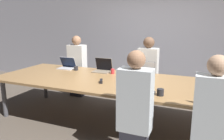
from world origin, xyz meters
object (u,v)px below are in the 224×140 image
(laptop_near_midright, at_px, (141,89))
(laptop_far_center, at_px, (146,71))
(stapler, at_px, (101,81))
(cup_far_midleft, at_px, (113,71))
(person_near_right, at_px, (212,123))
(cup_far_left, at_px, (76,68))
(person_far_center, at_px, (148,72))
(laptop_far_left, at_px, (67,65))
(person_far_left, at_px, (77,67))
(cup_near_midright, at_px, (160,92))
(laptop_far_midleft, at_px, (103,68))
(person_near_midright, at_px, (135,111))
(laptop_near_right, at_px, (219,100))

(laptop_near_midright, relative_size, laptop_far_center, 1.15)
(stapler, bearing_deg, cup_far_midleft, 70.33)
(person_near_right, xyz_separation_m, cup_far_left, (-2.52, 1.40, 0.11))
(person_far_center, relative_size, stapler, 9.35)
(laptop_far_left, distance_m, person_far_left, 0.53)
(cup_near_midright, xyz_separation_m, cup_far_left, (-1.89, 0.92, -0.00))
(person_far_center, height_order, stapler, person_far_center)
(cup_far_midleft, distance_m, cup_far_left, 0.81)
(laptop_far_midleft, distance_m, person_far_center, 0.96)
(cup_far_midleft, relative_size, cup_near_midright, 1.00)
(person_near_midright, xyz_separation_m, person_far_left, (-2.00, 1.98, -0.00))
(laptop_near_midright, distance_m, person_far_center, 1.60)
(person_far_left, bearing_deg, laptop_far_left, -82.64)
(laptop_near_right, bearing_deg, laptop_near_midright, -4.64)
(stapler, bearing_deg, laptop_near_midright, -47.45)
(laptop_far_midleft, bearing_deg, laptop_far_center, 2.38)
(person_near_midright, xyz_separation_m, cup_far_left, (-1.68, 1.40, 0.11))
(laptop_far_left, relative_size, laptop_far_center, 1.11)
(person_far_center, bearing_deg, person_near_midright, -80.96)
(person_near_right, relative_size, cup_near_midright, 15.01)
(laptop_near_midright, relative_size, person_far_left, 0.25)
(laptop_far_center, bearing_deg, cup_near_midright, -66.30)
(laptop_near_midright, xyz_separation_m, stapler, (-0.75, 0.31, -0.04))
(person_far_center, bearing_deg, cup_far_left, -155.39)
(laptop_near_right, relative_size, person_near_right, 0.24)
(laptop_near_right, bearing_deg, cup_far_midleft, -30.05)
(laptop_near_right, relative_size, person_far_center, 0.24)
(cup_near_midright, height_order, cup_far_left, cup_near_midright)
(cup_near_midright, bearing_deg, person_near_right, -37.10)
(person_near_right, distance_m, stapler, 1.81)
(laptop_far_midleft, bearing_deg, person_near_right, -37.24)
(cup_far_left, relative_size, person_far_center, 0.06)
(laptop_far_midleft, height_order, cup_far_midleft, laptop_far_midleft)
(laptop_near_right, height_order, cup_far_left, laptop_near_right)
(cup_far_midleft, xyz_separation_m, person_near_right, (1.71, -1.40, -0.12))
(laptop_far_midleft, bearing_deg, person_far_center, 34.09)
(cup_far_midleft, height_order, person_near_midright, person_near_midright)
(person_far_left, height_order, cup_far_left, person_far_left)
(person_near_midright, height_order, person_far_left, person_near_midright)
(laptop_near_right, xyz_separation_m, laptop_far_center, (-1.17, 1.16, -0.00))
(laptop_near_right, distance_m, laptop_far_center, 1.64)
(laptop_far_midleft, bearing_deg, cup_far_left, -171.16)
(cup_far_left, bearing_deg, cup_far_midleft, 0.04)
(person_near_right, xyz_separation_m, stapler, (-1.65, 0.75, 0.10))
(laptop_near_midright, xyz_separation_m, cup_near_midright, (0.26, 0.04, -0.02))
(laptop_far_midleft, xyz_separation_m, person_far_center, (0.79, 0.53, -0.14))
(laptop_near_right, distance_m, laptop_far_left, 3.06)
(laptop_far_midleft, distance_m, laptop_far_center, 0.86)
(laptop_near_midright, height_order, laptop_far_center, laptop_far_center)
(cup_far_midleft, height_order, laptop_far_center, laptop_far_center)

